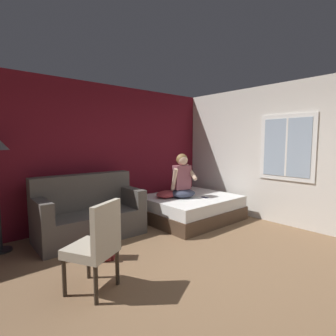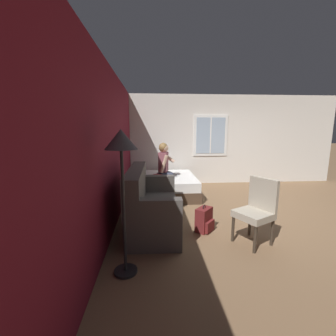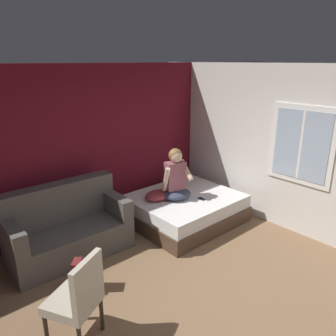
# 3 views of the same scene
# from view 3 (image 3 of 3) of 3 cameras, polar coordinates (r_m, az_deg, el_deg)

# --- Properties ---
(ground_plane) EXTENTS (40.00, 40.00, 0.00)m
(ground_plane) POSITION_cam_3_polar(r_m,az_deg,el_deg) (4.11, 7.76, -23.79)
(ground_plane) COLOR brown
(wall_back_accent) EXTENTS (9.90, 0.16, 2.70)m
(wall_back_accent) POSITION_cam_3_polar(r_m,az_deg,el_deg) (5.57, -14.85, 3.22)
(wall_back_accent) COLOR maroon
(wall_back_accent) RESTS_ON ground
(wall_side_with_window) EXTENTS (0.19, 7.08, 2.70)m
(wall_side_with_window) POSITION_cam_3_polar(r_m,az_deg,el_deg) (5.45, 26.13, 1.61)
(wall_side_with_window) COLOR silver
(wall_side_with_window) RESTS_ON ground
(bed) EXTENTS (1.81, 1.57, 0.48)m
(bed) POSITION_cam_3_polar(r_m,az_deg,el_deg) (5.86, 2.92, -7.03)
(bed) COLOR #4C3828
(bed) RESTS_ON ground
(couch) EXTENTS (1.72, 0.87, 1.04)m
(couch) POSITION_cam_3_polar(r_m,az_deg,el_deg) (5.08, -17.10, -10.12)
(couch) COLOR #514C47
(couch) RESTS_ON ground
(side_chair) EXTENTS (0.62, 0.62, 0.98)m
(side_chair) POSITION_cam_3_polar(r_m,az_deg,el_deg) (3.56, -15.42, -20.84)
(side_chair) COLOR #382D23
(side_chair) RESTS_ON ground
(person_seated) EXTENTS (0.61, 0.55, 0.88)m
(person_seated) POSITION_cam_3_polar(r_m,az_deg,el_deg) (5.54, 1.35, -1.83)
(person_seated) COLOR #383D51
(person_seated) RESTS_ON bed
(backpack) EXTENTS (0.35, 0.35, 0.46)m
(backpack) POSITION_cam_3_polar(r_m,az_deg,el_deg) (4.40, -14.11, -17.75)
(backpack) COLOR maroon
(backpack) RESTS_ON ground
(throw_pillow) EXTENTS (0.52, 0.41, 0.14)m
(throw_pillow) POSITION_cam_3_polar(r_m,az_deg,el_deg) (5.60, -1.85, -4.76)
(throw_pillow) COLOR #993338
(throw_pillow) RESTS_ON bed
(cell_phone) EXTENTS (0.09, 0.15, 0.01)m
(cell_phone) POSITION_cam_3_polar(r_m,az_deg,el_deg) (5.65, 5.90, -5.34)
(cell_phone) COLOR black
(cell_phone) RESTS_ON bed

